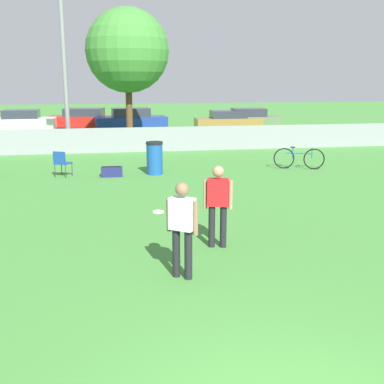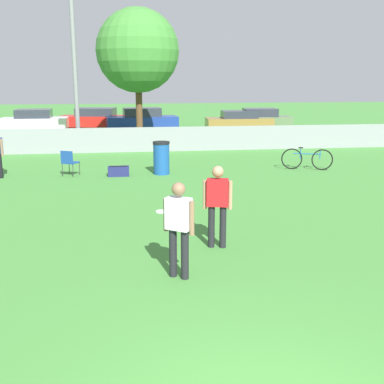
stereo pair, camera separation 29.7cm
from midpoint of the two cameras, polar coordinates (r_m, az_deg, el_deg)
fence_backline at (r=21.72m, az=-5.91°, el=6.20°), size 26.11×0.07×1.21m
light_pole at (r=22.41m, az=-15.38°, el=16.07°), size 0.90×0.36×7.46m
tree_near_pole at (r=24.15m, az=-8.02°, el=16.25°), size 4.00×4.00×6.51m
player_receiver_white at (r=7.80m, az=-2.27°, el=-3.74°), size 0.47×0.42×1.62m
player_thrower_red at (r=9.24m, az=2.16°, el=-1.01°), size 0.55×0.31×1.62m
frisbee_disc at (r=11.92m, az=-4.72°, el=-2.35°), size 0.29×0.29×0.03m
folding_chair_sideline at (r=16.64m, az=-15.68°, el=3.46°), size 0.61×0.61×0.87m
bicycle_sideline at (r=17.89m, az=12.10°, el=3.93°), size 1.74×0.67×0.81m
trash_bin at (r=16.55m, az=-4.97°, el=4.04°), size 0.58×0.58×1.12m
gear_bag_sideline at (r=16.44m, az=-10.01°, el=2.39°), size 0.71×0.39×0.34m
parked_car_white at (r=30.83m, az=-19.79°, el=7.85°), size 3.95×1.92×1.40m
parked_car_red at (r=31.95m, az=-12.89°, el=8.42°), size 4.86×2.65×1.36m
parked_car_blue at (r=30.30m, az=-7.52°, el=8.45°), size 4.48×2.06×1.44m
parked_car_tan at (r=30.46m, az=4.01°, el=8.42°), size 4.13×1.90×1.26m
parked_car_olive at (r=31.22m, az=6.44°, el=8.55°), size 4.01×1.99×1.36m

